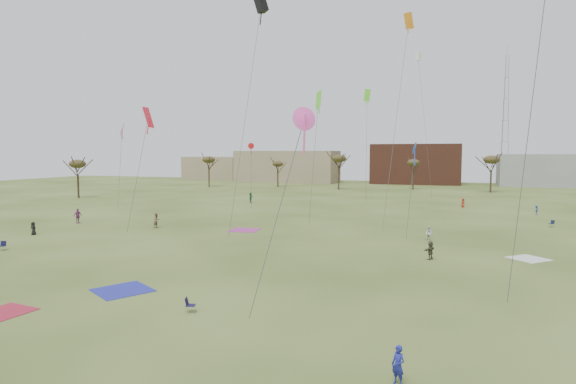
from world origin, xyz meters
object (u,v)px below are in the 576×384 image
(flyer_near_right, at_px, (398,365))
(camp_chair_left, at_px, (3,248))
(camp_chair_right, at_px, (551,225))
(radio_tower, at_px, (505,120))
(camp_chair_center, at_px, (190,308))

(flyer_near_right, distance_m, camp_chair_left, 41.11)
(flyer_near_right, relative_size, camp_chair_right, 1.84)
(flyer_near_right, distance_m, camp_chair_right, 49.75)
(camp_chair_left, xyz_separation_m, camp_chair_right, (52.37, 32.84, 0.00))
(flyer_near_right, height_order, camp_chair_left, flyer_near_right)
(camp_chair_left, relative_size, camp_chair_right, 1.00)
(camp_chair_left, xyz_separation_m, radio_tower, (55.44, 122.52, 18.95))
(camp_chair_right, height_order, radio_tower, radio_tower)
(camp_chair_left, bearing_deg, camp_chair_center, -46.02)
(camp_chair_left, relative_size, camp_chair_center, 1.00)
(flyer_near_right, bearing_deg, radio_tower, 115.52)
(flyer_near_right, distance_m, camp_chair_center, 13.27)
(flyer_near_right, height_order, camp_chair_right, flyer_near_right)
(camp_chair_right, relative_size, radio_tower, 0.02)
(camp_chair_left, xyz_separation_m, camp_chair_center, (26.03, -9.89, 0.00))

